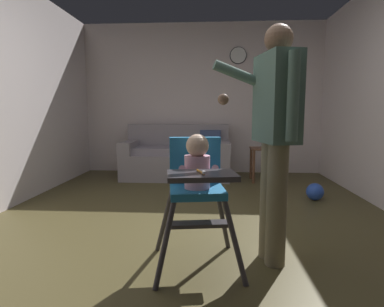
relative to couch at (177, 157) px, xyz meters
name	(u,v)px	position (x,y,z in m)	size (l,w,h in m)	color
ground	(190,241)	(0.39, -2.48, -0.38)	(5.72, 7.55, 0.10)	#4C4325
wall_far	(202,99)	(0.39, 0.52, 0.96)	(4.92, 0.06, 2.59)	silver
couch	(177,157)	(0.00, 0.00, 0.00)	(1.72, 0.86, 0.86)	gray
high_chair	(197,177)	(0.47, -3.03, 0.30)	(0.69, 0.79, 0.93)	#353135
adult_standing	(275,132)	(1.00, -2.91, 0.60)	(0.58, 0.50, 1.64)	#71674D
toy_ball	(315,192)	(1.83, -1.27, -0.23)	(0.21, 0.21, 0.21)	#284CB7
side_table	(264,157)	(1.37, -0.22, 0.05)	(0.40, 0.40, 0.52)	brown
sippy_cup	(265,145)	(1.38, -0.22, 0.24)	(0.07, 0.07, 0.10)	#D13D33
wall_clock	(238,55)	(1.00, 0.48, 1.69)	(0.29, 0.04, 0.29)	white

